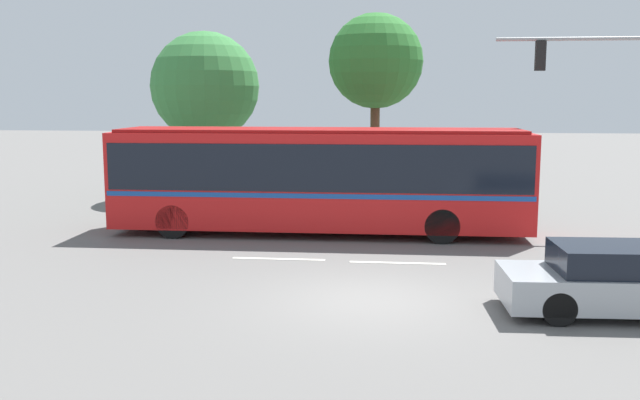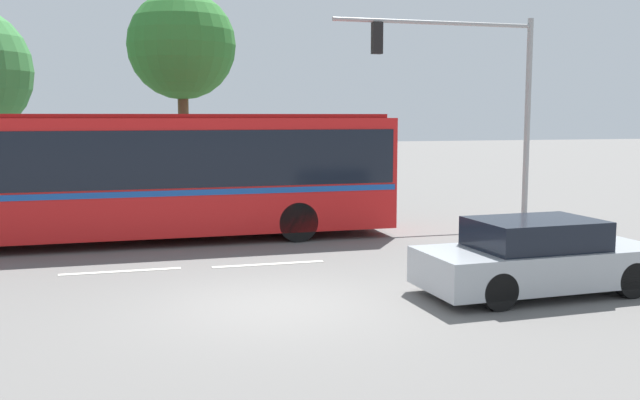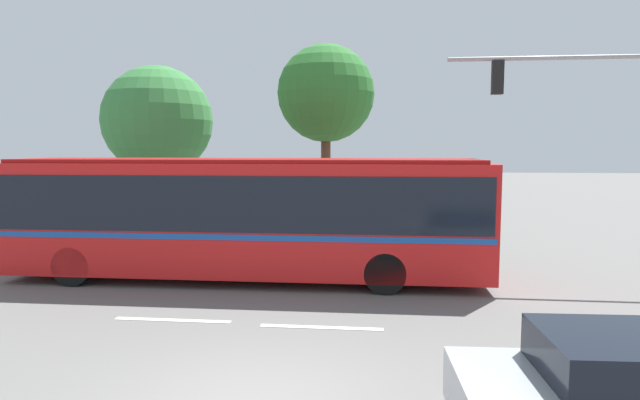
% 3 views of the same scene
% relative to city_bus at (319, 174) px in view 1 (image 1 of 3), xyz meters
% --- Properties ---
extents(ground_plane, '(140.00, 140.00, 0.00)m').
position_rel_city_bus_xyz_m(ground_plane, '(1.77, -6.92, -1.82)').
color(ground_plane, slate).
extents(city_bus, '(12.49, 2.71, 3.19)m').
position_rel_city_bus_xyz_m(city_bus, '(0.00, 0.00, 0.00)').
color(city_bus, red).
rests_on(city_bus, ground).
extents(sedan_foreground, '(4.39, 1.92, 1.34)m').
position_rel_city_bus_xyz_m(sedan_foreground, '(6.48, -7.36, -1.18)').
color(sedan_foreground, '#9EA3A8').
rests_on(sedan_foreground, ground).
extents(flowering_hedge, '(6.96, 1.05, 1.31)m').
position_rel_city_bus_xyz_m(flowering_hedge, '(1.27, 3.65, -1.17)').
color(flowering_hedge, '#286028').
rests_on(flowering_hedge, ground).
extents(street_tree_left, '(4.44, 4.44, 6.79)m').
position_rel_city_bus_xyz_m(street_tree_left, '(-5.50, 7.42, 2.74)').
color(street_tree_left, brown).
rests_on(street_tree_left, ground).
extents(street_tree_centre, '(3.63, 3.63, 7.31)m').
position_rel_city_bus_xyz_m(street_tree_centre, '(1.50, 6.44, 3.64)').
color(street_tree_centre, brown).
rests_on(street_tree_centre, ground).
extents(lane_stripe_near, '(2.40, 0.16, 0.01)m').
position_rel_city_bus_xyz_m(lane_stripe_near, '(-0.67, -3.55, -1.81)').
color(lane_stripe_near, silver).
rests_on(lane_stripe_near, ground).
extents(lane_stripe_mid, '(2.40, 0.16, 0.01)m').
position_rel_city_bus_xyz_m(lane_stripe_mid, '(2.36, -3.66, -1.81)').
color(lane_stripe_mid, silver).
rests_on(lane_stripe_mid, ground).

